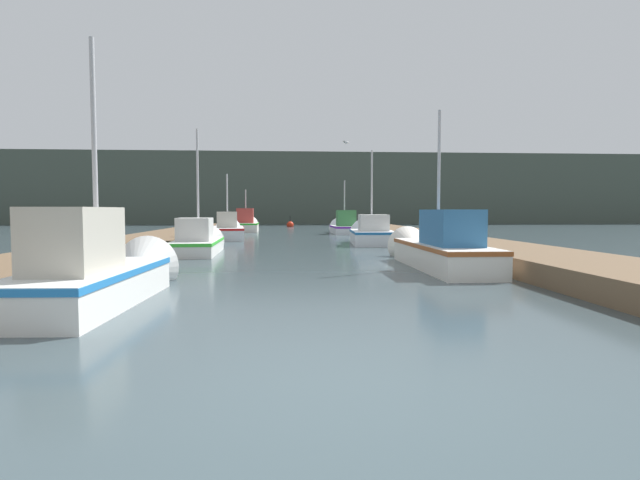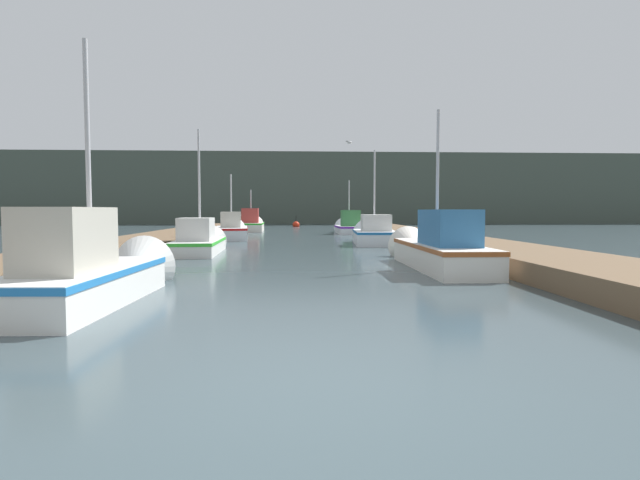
{
  "view_description": "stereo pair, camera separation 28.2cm",
  "coord_description": "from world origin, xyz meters",
  "px_view_note": "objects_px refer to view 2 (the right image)",
  "views": [
    {
      "loc": [
        -0.5,
        -4.07,
        1.5
      ],
      "look_at": [
        0.59,
        11.62,
        0.56
      ],
      "focal_mm": 28.0,
      "sensor_mm": 36.0,
      "label": 1
    },
    {
      "loc": [
        -0.21,
        -4.09,
        1.5
      ],
      "look_at": [
        0.59,
        11.62,
        0.56
      ],
      "focal_mm": 28.0,
      "sensor_mm": 36.0,
      "label": 2
    }
  ],
  "objects_px": {
    "fishing_boat_5": "(348,227)",
    "mooring_piling_1": "(188,235)",
    "fishing_boat_4": "(232,230)",
    "mooring_piling_0": "(240,222)",
    "seagull_lead": "(350,142)",
    "fishing_boat_0": "(96,271)",
    "fishing_boat_1": "(434,248)",
    "fishing_boat_6": "(251,224)",
    "fishing_boat_2": "(201,241)",
    "fishing_boat_3": "(374,234)",
    "channel_buoy": "(296,225)",
    "mooring_piling_2": "(234,221)"
  },
  "relations": [
    {
      "from": "seagull_lead",
      "to": "fishing_boat_2",
      "type": "bearing_deg",
      "value": -8.63
    },
    {
      "from": "mooring_piling_0",
      "to": "fishing_boat_6",
      "type": "bearing_deg",
      "value": -63.24
    },
    {
      "from": "fishing_boat_2",
      "to": "mooring_piling_0",
      "type": "xyz_separation_m",
      "value": [
        -0.81,
        20.44,
        0.18
      ]
    },
    {
      "from": "fishing_boat_0",
      "to": "fishing_boat_3",
      "type": "relative_size",
      "value": 1.04
    },
    {
      "from": "fishing_boat_0",
      "to": "mooring_piling_2",
      "type": "relative_size",
      "value": 3.51
    },
    {
      "from": "mooring_piling_1",
      "to": "fishing_boat_3",
      "type": "bearing_deg",
      "value": 16.8
    },
    {
      "from": "fishing_boat_4",
      "to": "fishing_boat_5",
      "type": "distance_m",
      "value": 8.85
    },
    {
      "from": "fishing_boat_1",
      "to": "seagull_lead",
      "type": "xyz_separation_m",
      "value": [
        -1.09,
        10.9,
        4.25
      ]
    },
    {
      "from": "fishing_boat_0",
      "to": "fishing_boat_6",
      "type": "relative_size",
      "value": 0.93
    },
    {
      "from": "fishing_boat_1",
      "to": "fishing_boat_6",
      "type": "bearing_deg",
      "value": 106.73
    },
    {
      "from": "fishing_boat_2",
      "to": "fishing_boat_3",
      "type": "xyz_separation_m",
      "value": [
        6.92,
        4.39,
        0.04
      ]
    },
    {
      "from": "fishing_boat_0",
      "to": "channel_buoy",
      "type": "relative_size",
      "value": 4.34
    },
    {
      "from": "fishing_boat_2",
      "to": "mooring_piling_2",
      "type": "distance_m",
      "value": 18.4
    },
    {
      "from": "mooring_piling_0",
      "to": "mooring_piling_1",
      "type": "bearing_deg",
      "value": -90.24
    },
    {
      "from": "fishing_boat_5",
      "to": "seagull_lead",
      "type": "xyz_separation_m",
      "value": [
        -0.89,
        -8.52,
        4.34
      ]
    },
    {
      "from": "fishing_boat_1",
      "to": "mooring_piling_2",
      "type": "distance_m",
      "value": 24.55
    },
    {
      "from": "mooring_piling_0",
      "to": "mooring_piling_1",
      "type": "height_order",
      "value": "mooring_piling_0"
    },
    {
      "from": "fishing_boat_2",
      "to": "fishing_boat_4",
      "type": "relative_size",
      "value": 0.84
    },
    {
      "from": "fishing_boat_1",
      "to": "fishing_boat_5",
      "type": "height_order",
      "value": "fishing_boat_1"
    },
    {
      "from": "fishing_boat_6",
      "to": "channel_buoy",
      "type": "xyz_separation_m",
      "value": [
        3.27,
        9.09,
        -0.29
      ]
    },
    {
      "from": "fishing_boat_0",
      "to": "fishing_boat_1",
      "type": "distance_m",
      "value": 8.46
    },
    {
      "from": "mooring_piling_1",
      "to": "seagull_lead",
      "type": "height_order",
      "value": "seagull_lead"
    },
    {
      "from": "seagull_lead",
      "to": "fishing_boat_4",
      "type": "bearing_deg",
      "value": -80.59
    },
    {
      "from": "mooring_piling_2",
      "to": "channel_buoy",
      "type": "height_order",
      "value": "mooring_piling_2"
    },
    {
      "from": "fishing_boat_0",
      "to": "fishing_boat_2",
      "type": "bearing_deg",
      "value": 92.26
    },
    {
      "from": "fishing_boat_4",
      "to": "fishing_boat_6",
      "type": "height_order",
      "value": "fishing_boat_4"
    },
    {
      "from": "fishing_boat_0",
      "to": "fishing_boat_1",
      "type": "relative_size",
      "value": 0.78
    },
    {
      "from": "fishing_boat_0",
      "to": "mooring_piling_1",
      "type": "height_order",
      "value": "fishing_boat_0"
    },
    {
      "from": "fishing_boat_5",
      "to": "fishing_boat_0",
      "type": "bearing_deg",
      "value": -106.81
    },
    {
      "from": "fishing_boat_5",
      "to": "seagull_lead",
      "type": "height_order",
      "value": "seagull_lead"
    },
    {
      "from": "fishing_boat_4",
      "to": "mooring_piling_0",
      "type": "distance_m",
      "value": 11.35
    },
    {
      "from": "fishing_boat_6",
      "to": "fishing_boat_3",
      "type": "bearing_deg",
      "value": -65.88
    },
    {
      "from": "fishing_boat_5",
      "to": "mooring_piling_1",
      "type": "distance_m",
      "value": 14.78
    },
    {
      "from": "channel_buoy",
      "to": "fishing_boat_3",
      "type": "bearing_deg",
      "value": -81.54
    },
    {
      "from": "fishing_boat_0",
      "to": "channel_buoy",
      "type": "bearing_deg",
      "value": 86.81
    },
    {
      "from": "mooring_piling_1",
      "to": "channel_buoy",
      "type": "height_order",
      "value": "mooring_piling_1"
    },
    {
      "from": "fishing_boat_6",
      "to": "seagull_lead",
      "type": "height_order",
      "value": "seagull_lead"
    },
    {
      "from": "fishing_boat_0",
      "to": "seagull_lead",
      "type": "height_order",
      "value": "seagull_lead"
    },
    {
      "from": "mooring_piling_0",
      "to": "mooring_piling_2",
      "type": "height_order",
      "value": "mooring_piling_2"
    },
    {
      "from": "fishing_boat_2",
      "to": "channel_buoy",
      "type": "distance_m",
      "value": 27.73
    },
    {
      "from": "fishing_boat_3",
      "to": "mooring_piling_1",
      "type": "bearing_deg",
      "value": -159.29
    },
    {
      "from": "fishing_boat_5",
      "to": "seagull_lead",
      "type": "relative_size",
      "value": 9.06
    },
    {
      "from": "mooring_piling_1",
      "to": "mooring_piling_2",
      "type": "height_order",
      "value": "mooring_piling_2"
    },
    {
      "from": "fishing_boat_1",
      "to": "fishing_boat_3",
      "type": "relative_size",
      "value": 1.34
    },
    {
      "from": "fishing_boat_4",
      "to": "mooring_piling_2",
      "type": "distance_m",
      "value": 9.31
    },
    {
      "from": "fishing_boat_4",
      "to": "fishing_boat_6",
      "type": "distance_m",
      "value": 9.31
    },
    {
      "from": "fishing_boat_1",
      "to": "mooring_piling_0",
      "type": "bearing_deg",
      "value": 107.61
    },
    {
      "from": "fishing_boat_6",
      "to": "mooring_piling_0",
      "type": "xyz_separation_m",
      "value": [
        -1.02,
        2.02,
        0.1
      ]
    },
    {
      "from": "fishing_boat_2",
      "to": "mooring_piling_0",
      "type": "height_order",
      "value": "fishing_boat_2"
    },
    {
      "from": "mooring_piling_0",
      "to": "mooring_piling_2",
      "type": "distance_m",
      "value": 2.09
    }
  ]
}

